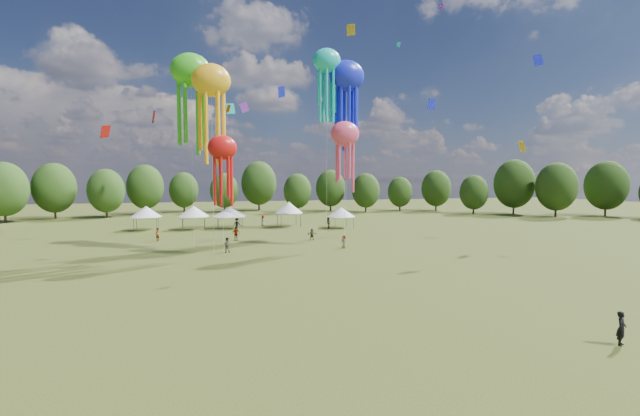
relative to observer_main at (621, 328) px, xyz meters
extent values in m
plane|color=#384416|center=(-8.28, 1.55, -0.85)|extent=(300.00, 300.00, 0.00)
imported|color=black|center=(0.00, 0.00, 0.00)|extent=(0.74, 0.66, 1.70)
imported|color=gray|center=(-16.82, 33.19, 0.01)|extent=(1.01, 0.90, 1.72)
imported|color=gray|center=(-8.59, 60.14, 0.08)|extent=(0.68, 0.96, 1.87)
imported|color=gray|center=(1.48, 53.09, 0.07)|extent=(0.74, 0.92, 1.83)
imported|color=gray|center=(-13.65, 55.38, 0.11)|extent=(1.35, 0.92, 1.93)
imported|color=gray|center=(-14.96, 42.65, 0.11)|extent=(1.20, 0.70, 1.92)
imported|color=gray|center=(-4.88, 40.23, -0.05)|extent=(1.52, 0.62, 1.59)
imported|color=gray|center=(-25.18, 45.06, 0.05)|extent=(0.63, 0.76, 1.79)
imported|color=gray|center=(-3.01, 32.38, -0.07)|extent=(0.88, 0.90, 1.56)
cylinder|color=#47474C|center=(-29.70, 57.43, 0.19)|extent=(0.08, 0.08, 2.09)
cylinder|color=#47474C|center=(-29.70, 60.84, 0.19)|extent=(0.08, 0.08, 2.09)
cylinder|color=#47474C|center=(-26.29, 57.43, 0.19)|extent=(0.08, 0.08, 2.09)
cylinder|color=#47474C|center=(-26.29, 60.84, 0.19)|extent=(0.08, 0.08, 2.09)
cube|color=white|center=(-27.99, 59.14, 1.29)|extent=(3.81, 3.81, 0.10)
cone|color=white|center=(-27.99, 59.14, 2.24)|extent=(4.96, 4.96, 1.79)
cylinder|color=#47474C|center=(-22.28, 56.34, 0.18)|extent=(0.08, 0.08, 2.07)
cylinder|color=#47474C|center=(-22.28, 59.89, 0.18)|extent=(0.08, 0.08, 2.07)
cylinder|color=#47474C|center=(-18.73, 56.34, 0.18)|extent=(0.08, 0.08, 2.07)
cylinder|color=#47474C|center=(-18.73, 59.89, 0.18)|extent=(0.08, 0.08, 2.07)
cube|color=white|center=(-20.51, 58.12, 1.27)|extent=(3.95, 3.95, 0.10)
cone|color=white|center=(-20.51, 58.12, 2.20)|extent=(5.14, 5.14, 1.77)
cylinder|color=#47474C|center=(-16.52, 56.29, 0.11)|extent=(0.08, 0.08, 1.93)
cylinder|color=#47474C|center=(-16.52, 60.16, 0.11)|extent=(0.08, 0.08, 1.93)
cylinder|color=#47474C|center=(-12.65, 56.29, 0.11)|extent=(0.08, 0.08, 1.93)
cylinder|color=#47474C|center=(-12.65, 60.16, 0.11)|extent=(0.08, 0.08, 1.93)
cube|color=white|center=(-14.58, 58.23, 1.13)|extent=(4.27, 4.27, 0.10)
cone|color=white|center=(-14.58, 58.23, 2.00)|extent=(5.55, 5.55, 1.65)
cylinder|color=#47474C|center=(-5.95, 56.62, 0.29)|extent=(0.08, 0.08, 2.29)
cylinder|color=#47474C|center=(-5.95, 60.10, 0.29)|extent=(0.08, 0.08, 2.29)
cylinder|color=#47474C|center=(-2.46, 56.62, 0.29)|extent=(0.08, 0.08, 2.29)
cylinder|color=#47474C|center=(-2.46, 60.10, 0.29)|extent=(0.08, 0.08, 2.29)
cube|color=white|center=(-4.21, 58.36, 1.49)|extent=(3.89, 3.89, 0.10)
cone|color=white|center=(-4.21, 58.36, 2.52)|extent=(5.05, 5.05, 1.96)
cylinder|color=#47474C|center=(2.26, 51.64, 0.08)|extent=(0.08, 0.08, 1.86)
cylinder|color=#47474C|center=(2.26, 54.95, 0.08)|extent=(0.08, 0.08, 1.86)
cylinder|color=#47474C|center=(5.57, 51.64, 0.08)|extent=(0.08, 0.08, 1.86)
cylinder|color=#47474C|center=(5.57, 54.95, 0.08)|extent=(0.08, 0.08, 1.86)
cube|color=white|center=(3.91, 53.30, 1.06)|extent=(3.71, 3.71, 0.10)
cone|color=white|center=(3.91, 53.30, 1.91)|extent=(4.82, 4.82, 1.59)
ellipsoid|color=yellow|center=(-18.22, 33.94, 18.47)|extent=(4.31, 3.02, 3.66)
cylinder|color=beige|center=(-18.22, 33.94, 8.81)|extent=(0.03, 0.03, 19.32)
ellipsoid|color=#17C3BC|center=(-0.24, 48.32, 25.85)|extent=(4.41, 3.09, 3.75)
cylinder|color=beige|center=(-0.24, 48.32, 12.50)|extent=(0.03, 0.03, 26.70)
ellipsoid|color=#EB456B|center=(-2.53, 33.56, 12.99)|extent=(3.60, 2.52, 3.06)
cylinder|color=beige|center=(-2.53, 33.56, 6.07)|extent=(0.03, 0.03, 13.84)
ellipsoid|color=green|center=(-20.39, 36.40, 20.00)|extent=(4.59, 3.21, 3.90)
cylinder|color=beige|center=(-20.39, 36.40, 9.57)|extent=(0.03, 0.03, 20.85)
ellipsoid|color=red|center=(-17.28, 31.34, 10.85)|extent=(3.11, 2.18, 2.64)
cylinder|color=beige|center=(-17.28, 31.34, 5.00)|extent=(0.03, 0.03, 11.70)
ellipsoid|color=#1923E4|center=(3.13, 48.60, 23.82)|extent=(5.74, 4.02, 4.88)
cylinder|color=beige|center=(3.13, 48.60, 11.48)|extent=(0.03, 0.03, 24.67)
cube|color=#1923E4|center=(-3.61, 67.28, 24.62)|extent=(1.67, 1.55, 2.40)
cube|color=#17C3BC|center=(19.67, 63.67, 34.71)|extent=(0.86, 0.46, 1.09)
cube|color=#9C32E1|center=(-13.59, 42.87, 17.17)|extent=(1.35, 0.35, 1.55)
cube|color=#1923E4|center=(24.97, 32.50, 23.68)|extent=(1.42, 0.65, 1.79)
cube|color=red|center=(-27.78, 74.80, 19.82)|extent=(0.92, 2.05, 2.66)
cube|color=yellow|center=(3.54, 47.91, 30.71)|extent=(1.23, 0.88, 1.68)
cube|color=#1923E4|center=(22.75, 55.88, 21.65)|extent=(1.76, 0.63, 2.15)
cube|color=#EB456B|center=(6.30, 73.55, 25.21)|extent=(0.70, 1.35, 1.61)
cube|color=#9C32E1|center=(12.89, 37.40, 31.29)|extent=(0.62, 0.47, 0.86)
cube|color=red|center=(-34.00, 60.94, 15.26)|extent=(1.63, 2.12, 2.17)
cube|color=orange|center=(-15.56, 45.02, 17.24)|extent=(0.74, 0.75, 1.17)
cube|color=yellow|center=(21.17, 30.74, 11.77)|extent=(0.70, 1.29, 1.54)
cube|color=#17C3BC|center=(-14.18, 58.53, 19.48)|extent=(1.61, 0.54, 1.93)
cylinder|color=#38281C|center=(-55.45, 79.73, 0.83)|extent=(0.44, 0.44, 3.36)
ellipsoid|color=#274216|center=(-55.45, 79.73, 5.66)|extent=(8.40, 8.40, 10.51)
cylinder|color=#38281C|center=(-48.96, 87.04, 0.86)|extent=(0.44, 0.44, 3.41)
ellipsoid|color=#274216|center=(-48.96, 87.04, 5.76)|extent=(8.53, 8.53, 10.66)
cylinder|color=#38281C|center=(-38.87, 86.57, 0.68)|extent=(0.44, 0.44, 3.07)
ellipsoid|color=#274216|center=(-38.87, 86.57, 5.09)|extent=(7.66, 7.66, 9.58)
cylinder|color=#38281C|center=(-31.78, 94.88, 0.87)|extent=(0.44, 0.44, 3.43)
ellipsoid|color=#274216|center=(-31.78, 94.88, 5.80)|extent=(8.58, 8.58, 10.73)
cylinder|color=#38281C|center=(-23.03, 100.50, 0.62)|extent=(0.44, 0.44, 2.95)
ellipsoid|color=#274216|center=(-23.03, 100.50, 4.86)|extent=(7.37, 7.37, 9.21)
cylinder|color=#38281C|center=(-12.97, 96.60, 0.60)|extent=(0.44, 0.44, 2.89)
ellipsoid|color=#274216|center=(-12.97, 96.60, 4.76)|extent=(7.23, 7.23, 9.04)
cylinder|color=#38281C|center=(-3.36, 101.03, 1.07)|extent=(0.44, 0.44, 3.84)
ellipsoid|color=#274216|center=(-3.36, 101.03, 6.59)|extent=(9.60, 9.60, 11.99)
cylinder|color=#38281C|center=(4.92, 89.98, 0.57)|extent=(0.44, 0.44, 2.84)
ellipsoid|color=#274216|center=(4.92, 89.98, 4.66)|extent=(7.11, 7.11, 8.89)
cylinder|color=#38281C|center=(14.66, 92.58, 0.73)|extent=(0.44, 0.44, 3.16)
ellipsoid|color=#274216|center=(14.66, 92.58, 5.28)|extent=(7.91, 7.91, 9.88)
cylinder|color=#38281C|center=(22.42, 86.83, 0.59)|extent=(0.44, 0.44, 2.88)
ellipsoid|color=#274216|center=(22.42, 86.83, 4.74)|extent=(7.21, 7.21, 9.01)
cylinder|color=#38281C|center=(33.24, 88.79, 0.46)|extent=(0.44, 0.44, 2.63)
ellipsoid|color=#274216|center=(33.24, 88.79, 4.24)|extent=(6.57, 6.57, 8.22)
cylinder|color=#38281C|center=(42.24, 85.27, 0.71)|extent=(0.44, 0.44, 3.13)
ellipsoid|color=#274216|center=(42.24, 85.27, 5.21)|extent=(7.81, 7.81, 9.77)
cylinder|color=#38281C|center=(45.37, 73.36, 0.51)|extent=(0.44, 0.44, 2.72)
ellipsoid|color=#274216|center=(45.37, 73.36, 4.42)|extent=(6.80, 6.80, 8.50)
cylinder|color=#38281C|center=(54.69, 70.47, 1.05)|extent=(0.44, 0.44, 3.81)
ellipsoid|color=#274216|center=(54.69, 70.47, 6.53)|extent=(9.52, 9.52, 11.90)
cylinder|color=#38281C|center=(58.30, 61.34, 0.90)|extent=(0.44, 0.44, 3.51)
ellipsoid|color=#274216|center=(58.30, 61.34, 5.95)|extent=(8.78, 8.78, 10.97)
cylinder|color=#38281C|center=(71.11, 59.81, 0.97)|extent=(0.44, 0.44, 3.64)
ellipsoid|color=#274216|center=(71.11, 59.81, 6.20)|extent=(9.10, 9.10, 11.37)
camera|label=1|loc=(-20.14, -15.48, 7.33)|focal=23.79mm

